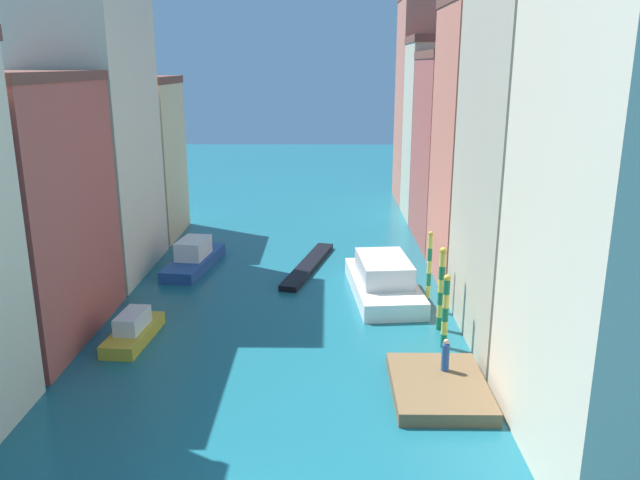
{
  "coord_description": "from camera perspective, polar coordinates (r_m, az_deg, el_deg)",
  "views": [
    {
      "loc": [
        2.7,
        -16.88,
        14.49
      ],
      "look_at": [
        2.13,
        29.56,
        1.5
      ],
      "focal_mm": 35.37,
      "sensor_mm": 36.0,
      "label": 1
    }
  ],
  "objects": [
    {
      "name": "ground_plane",
      "position": [
        43.93,
        -2.86,
        -3.66
      ],
      "size": [
        154.0,
        154.0,
        0.0
      ],
      "primitive_type": "plane",
      "color": "#196070"
    },
    {
      "name": "building_left_1",
      "position": [
        36.58,
        -25.31,
        2.44
      ],
      "size": [
        6.32,
        11.66,
        14.16
      ],
      "color": "#B25147",
      "rests_on": "ground"
    },
    {
      "name": "building_left_2",
      "position": [
        46.6,
        -19.75,
        10.48
      ],
      "size": [
        6.32,
        10.97,
        22.05
      ],
      "color": "beige",
      "rests_on": "ground"
    },
    {
      "name": "building_left_3",
      "position": [
        56.35,
        -15.95,
        7.17
      ],
      "size": [
        6.32,
        8.04,
        13.54
      ],
      "color": "beige",
      "rests_on": "ground"
    },
    {
      "name": "building_right_0",
      "position": [
        24.22,
        26.84,
        5.15
      ],
      "size": [
        6.32,
        10.68,
        21.55
      ],
      "color": "beige",
      "rests_on": "ground"
    },
    {
      "name": "building_right_1",
      "position": [
        34.22,
        18.98,
        7.99
      ],
      "size": [
        6.32,
        10.66,
        20.86
      ],
      "color": "#BCB299",
      "rests_on": "ground"
    },
    {
      "name": "building_right_2",
      "position": [
        43.72,
        14.93,
        8.48
      ],
      "size": [
        6.32,
        8.5,
        18.87
      ],
      "color": "#C6705B",
      "rests_on": "ground"
    },
    {
      "name": "building_right_3",
      "position": [
        53.22,
        12.34,
        8.02
      ],
      "size": [
        6.32,
        10.55,
        15.53
      ],
      "color": "#B25147",
      "rests_on": "ground"
    },
    {
      "name": "building_right_4",
      "position": [
        61.93,
        10.74,
        9.83
      ],
      "size": [
        6.32,
        7.41,
        17.02
      ],
      "color": "#BCB299",
      "rests_on": "ground"
    },
    {
      "name": "building_right_5",
      "position": [
        69.45,
        9.73,
        12.32
      ],
      "size": [
        6.32,
        8.23,
        21.48
      ],
      "color": "#C6705B",
      "rests_on": "ground"
    },
    {
      "name": "waterfront_dock",
      "position": [
        29.94,
        10.69,
        -12.94
      ],
      "size": [
        4.26,
        5.76,
        0.62
      ],
      "color": "brown",
      "rests_on": "ground"
    },
    {
      "name": "person_on_dock",
      "position": [
        30.46,
        11.28,
        -10.24
      ],
      "size": [
        0.36,
        0.36,
        1.58
      ],
      "color": "#234C93",
      "rests_on": "waterfront_dock"
    },
    {
      "name": "mooring_pole_0",
      "position": [
        33.73,
        11.27,
        -6.27
      ],
      "size": [
        0.37,
        0.37,
        4.06
      ],
      "color": "#197247",
      "rests_on": "ground"
    },
    {
      "name": "mooring_pole_1",
      "position": [
        35.77,
        10.91,
        -4.28
      ],
      "size": [
        0.39,
        0.39,
        4.85
      ],
      "color": "#197247",
      "rests_on": "ground"
    },
    {
      "name": "mooring_pole_2",
      "position": [
        38.49,
        9.84,
        -2.72
      ],
      "size": [
        0.3,
        0.3,
        4.96
      ],
      "color": "#197247",
      "rests_on": "ground"
    },
    {
      "name": "vaporetto_white",
      "position": [
        41.08,
        5.76,
        -3.64
      ],
      "size": [
        4.71,
        9.68,
        2.49
      ],
      "color": "white",
      "rests_on": "ground"
    },
    {
      "name": "gondola_black",
      "position": [
        46.46,
        -1.04,
        -2.29
      ],
      "size": [
        3.7,
        10.71,
        0.4
      ],
      "color": "black",
      "rests_on": "ground"
    },
    {
      "name": "motorboat_0",
      "position": [
        47.34,
        -11.34,
        -1.54
      ],
      "size": [
        3.42,
        8.15,
        2.15
      ],
      "color": "#234C93",
      "rests_on": "ground"
    },
    {
      "name": "motorboat_1",
      "position": [
        35.89,
        -16.54,
        -7.83
      ],
      "size": [
        2.21,
        5.19,
        1.62
      ],
      "color": "gold",
      "rests_on": "ground"
    }
  ]
}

